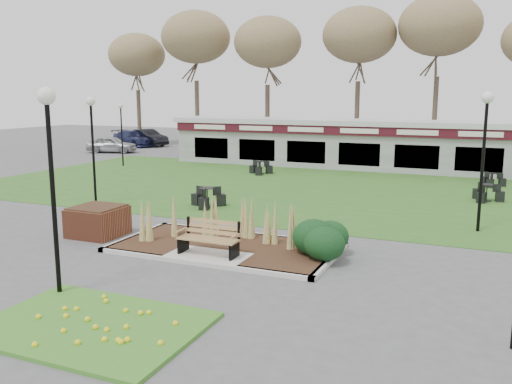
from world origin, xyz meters
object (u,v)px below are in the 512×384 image
at_px(bistro_set_a, 207,200).
at_px(bistro_set_c, 486,195).
at_px(lamp_post_mid_right, 485,131).
at_px(lamp_post_far_left, 121,120).
at_px(brick_planter, 98,221).
at_px(bistro_set_d, 492,182).
at_px(food_pavilion, 365,144).
at_px(bistro_set_b, 260,170).
at_px(park_bench, 210,237).
at_px(car_blue, 134,138).
at_px(lamp_post_mid_left, 92,127).
at_px(car_silver, 112,144).
at_px(lamp_post_near_left, 50,146).
at_px(car_black, 147,138).

distance_m(bistro_set_a, bistro_set_c, 11.60).
xyz_separation_m(lamp_post_mid_right, lamp_post_far_left, (-20.66, 8.86, -0.46)).
distance_m(brick_planter, bistro_set_d, 18.84).
height_order(food_pavilion, bistro_set_c, food_pavilion).
distance_m(bistro_set_b, bistro_set_c, 12.18).
height_order(park_bench, lamp_post_mid_right, lamp_post_mid_right).
distance_m(bistro_set_b, car_blue, 19.68).
distance_m(park_bench, bistro_set_a, 6.83).
bearing_deg(park_bench, food_pavilion, 90.00).
distance_m(park_bench, lamp_post_mid_left, 9.40).
bearing_deg(brick_planter, car_blue, 123.61).
height_order(lamp_post_mid_left, bistro_set_b, lamp_post_mid_left).
relative_size(lamp_post_mid_right, car_silver, 1.20).
xyz_separation_m(park_bench, lamp_post_far_left, (-14.00, 14.88, 2.23)).
xyz_separation_m(food_pavilion, car_silver, (-19.63, 1.30, -0.84)).
distance_m(bistro_set_c, car_blue, 31.52).
height_order(lamp_post_mid_right, bistro_set_c, lamp_post_mid_right).
bearing_deg(bistro_set_d, lamp_post_near_left, -114.65).
xyz_separation_m(park_bench, bistro_set_d, (7.10, 15.67, -0.35)).
height_order(bistro_set_c, bistro_set_d, bistro_set_c).
xyz_separation_m(lamp_post_near_left, lamp_post_mid_right, (8.47, 9.77, -0.05)).
bearing_deg(car_silver, brick_planter, -159.14).
xyz_separation_m(bistro_set_c, bistro_set_d, (0.23, 4.11, -0.02)).
bearing_deg(bistro_set_a, bistro_set_c, 28.81).
bearing_deg(bistro_set_b, car_black, 142.97).
height_order(brick_planter, bistro_set_d, brick_planter).
height_order(park_bench, lamp_post_near_left, lamp_post_near_left).
relative_size(brick_planter, car_silver, 0.40).
xyz_separation_m(park_bench, food_pavilion, (0.00, 19.71, 0.89)).
bearing_deg(bistro_set_d, car_silver, 168.70).
relative_size(lamp_post_near_left, bistro_set_c, 3.45).
height_order(lamp_post_mid_right, bistro_set_b, lamp_post_mid_right).
bearing_deg(food_pavilion, park_bench, -90.00).
bearing_deg(bistro_set_c, bistro_set_a, -151.19).
xyz_separation_m(bistro_set_d, car_black, (-27.44, 11.08, 0.48)).
bearing_deg(lamp_post_far_left, car_silver, 132.51).
bearing_deg(bistro_set_a, lamp_post_mid_left, -163.88).
height_order(park_bench, car_blue, car_blue).
height_order(lamp_post_mid_right, bistro_set_d, lamp_post_mid_right).
relative_size(bistro_set_c, car_blue, 0.28).
distance_m(brick_planter, car_silver, 25.34).
xyz_separation_m(bistro_set_d, car_blue, (-28.26, 10.30, 0.44)).
xyz_separation_m(bistro_set_b, car_silver, (-14.82, 5.98, 0.38)).
bearing_deg(bistro_set_c, food_pavilion, 130.13).
height_order(bistro_set_a, bistro_set_b, bistro_set_a).
xyz_separation_m(lamp_post_near_left, bistro_set_b, (-2.99, 18.78, -3.08)).
distance_m(lamp_post_mid_left, car_blue, 25.29).
height_order(food_pavilion, lamp_post_mid_right, lamp_post_mid_right).
xyz_separation_m(lamp_post_mid_right, car_black, (-27.00, 20.73, -2.57)).
height_order(lamp_post_mid_left, car_black, lamp_post_mid_left).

